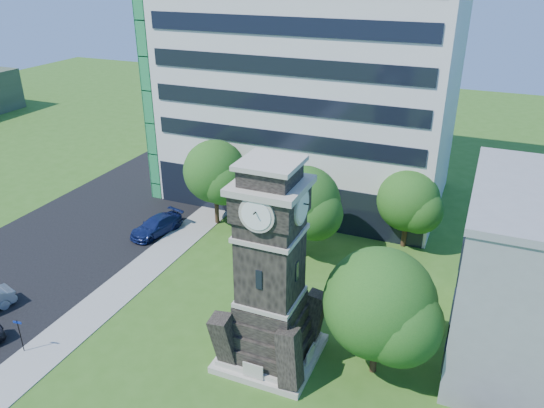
% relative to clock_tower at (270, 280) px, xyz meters
% --- Properties ---
extents(ground, '(160.00, 160.00, 0.00)m').
position_rel_clock_tower_xyz_m(ground, '(-3.00, -2.00, -5.28)').
color(ground, '#335F1B').
rests_on(ground, ground).
extents(sidewalk, '(3.00, 70.00, 0.06)m').
position_rel_clock_tower_xyz_m(sidewalk, '(-12.50, 3.00, -5.25)').
color(sidewalk, gray).
rests_on(sidewalk, ground).
extents(street, '(14.00, 80.00, 0.02)m').
position_rel_clock_tower_xyz_m(street, '(-21.00, 3.00, -5.27)').
color(street, black).
rests_on(street, ground).
extents(clock_tower, '(5.40, 5.40, 12.22)m').
position_rel_clock_tower_xyz_m(clock_tower, '(0.00, 0.00, 0.00)').
color(clock_tower, '#BDB3A5').
rests_on(clock_tower, ground).
extents(office_tall, '(26.20, 15.11, 28.60)m').
position_rel_clock_tower_xyz_m(office_tall, '(-6.20, 23.84, 8.94)').
color(office_tall, silver).
rests_on(office_tall, ground).
extents(car_street_north, '(3.11, 5.29, 1.44)m').
position_rel_clock_tower_xyz_m(car_street_north, '(-14.90, 10.35, -4.56)').
color(car_street_north, '#121D4F').
rests_on(car_street_north, ground).
extents(street_sign, '(0.54, 0.05, 2.27)m').
position_rel_clock_tower_xyz_m(street_sign, '(-13.65, -5.38, -3.86)').
color(street_sign, black).
rests_on(street_sign, ground).
extents(tree_nw, '(5.88, 5.35, 7.57)m').
position_rel_clock_tower_xyz_m(tree_nw, '(-11.02, 14.05, -0.58)').
color(tree_nw, '#332114').
rests_on(tree_nw, ground).
extents(tree_nc, '(5.98, 5.44, 7.42)m').
position_rel_clock_tower_xyz_m(tree_nc, '(-2.09, 11.59, -0.77)').
color(tree_nc, '#332114').
rests_on(tree_nc, ground).
extents(tree_ne, '(5.38, 4.89, 6.50)m').
position_rel_clock_tower_xyz_m(tree_ne, '(4.86, 16.31, -1.39)').
color(tree_ne, '#332114').
rests_on(tree_ne, ground).
extents(tree_east, '(6.66, 6.06, 7.65)m').
position_rel_clock_tower_xyz_m(tree_east, '(5.91, 1.12, -0.84)').
color(tree_east, '#332114').
rests_on(tree_east, ground).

